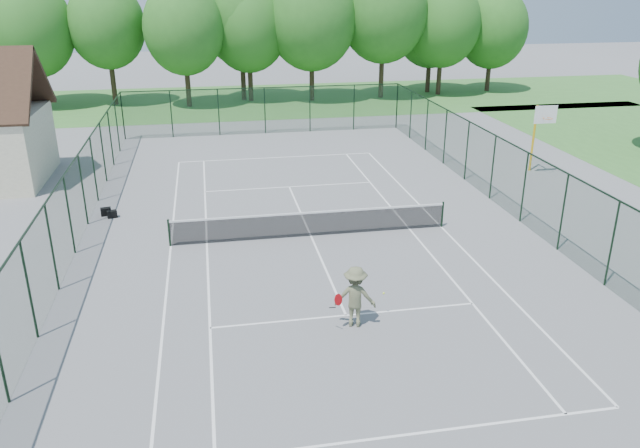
{
  "coord_description": "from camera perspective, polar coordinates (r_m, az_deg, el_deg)",
  "views": [
    {
      "loc": [
        -3.81,
        -22.69,
        9.64
      ],
      "look_at": [
        0.0,
        -2.0,
        1.3
      ],
      "focal_mm": 35.0,
      "sensor_mm": 36.0,
      "label": 1
    }
  ],
  "objects": [
    {
      "name": "fence_enclosure",
      "position": [
        24.38,
        -0.85,
        2.27
      ],
      "size": [
        18.05,
        36.05,
        3.02
      ],
      "color": "#183C24",
      "rests_on": "ground"
    },
    {
      "name": "grass_far",
      "position": [
        53.7,
        -6.31,
        11.16
      ],
      "size": [
        80.0,
        16.0,
        0.01
      ],
      "primitive_type": "cube",
      "color": "#438236",
      "rests_on": "ground"
    },
    {
      "name": "tennis_net",
      "position": [
        24.73,
        -0.84,
        0.12
      ],
      "size": [
        11.08,
        0.08,
        1.1
      ],
      "color": "black",
      "rests_on": "ground"
    },
    {
      "name": "court_lines",
      "position": [
        24.94,
        -0.83,
        -1.1
      ],
      "size": [
        11.05,
        23.85,
        0.01
      ],
      "color": "white",
      "rests_on": "ground"
    },
    {
      "name": "tree_line_far",
      "position": [
        52.95,
        -6.58,
        17.54
      ],
      "size": [
        39.4,
        6.4,
        9.7
      ],
      "color": "#3B2A1C",
      "rests_on": "ground"
    },
    {
      "name": "tennis_player",
      "position": [
        18.38,
        3.24,
        -6.65
      ],
      "size": [
        1.9,
        1.03,
        1.89
      ],
      "color": "#636647",
      "rests_on": "ground"
    },
    {
      "name": "sports_bag_a",
      "position": [
        28.6,
        -18.99,
        1.07
      ],
      "size": [
        0.47,
        0.34,
        0.35
      ],
      "primitive_type": "cube",
      "rotation": [
        0.0,
        0.0,
        0.19
      ],
      "color": "black",
      "rests_on": "ground"
    },
    {
      "name": "sports_bag_b",
      "position": [
        28.26,
        -18.47,
        0.86
      ],
      "size": [
        0.45,
        0.33,
        0.32
      ],
      "primitive_type": "cube",
      "rotation": [
        0.0,
        0.0,
        0.2
      ],
      "color": "black",
      "rests_on": "ground"
    },
    {
      "name": "ground",
      "position": [
        24.94,
        -0.83,
        -1.11
      ],
      "size": [
        140.0,
        140.0,
        0.0
      ],
      "primitive_type": "plane",
      "color": "gray",
      "rests_on": "ground"
    },
    {
      "name": "basketball_goal",
      "position": [
        34.33,
        19.48,
        8.51
      ],
      "size": [
        1.2,
        1.43,
        3.65
      ],
      "color": "gold",
      "rests_on": "ground"
    }
  ]
}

